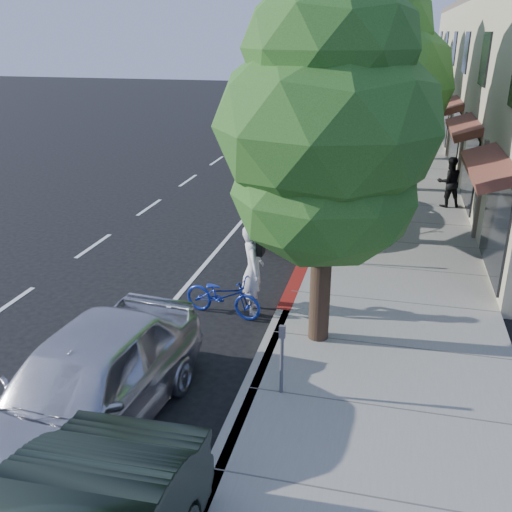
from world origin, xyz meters
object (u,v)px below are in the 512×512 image
(street_tree_0, at_px, (327,131))
(street_tree_5, at_px, (384,56))
(street_tree_2, at_px, (368,68))
(pedestrian, at_px, (449,182))
(silver_suv, at_px, (307,198))
(near_car_a, at_px, (86,385))
(street_tree_3, at_px, (376,64))
(street_tree_1, at_px, (355,88))
(dark_suv_far, at_px, (353,117))
(cyclist, at_px, (253,269))
(white_pickup, at_px, (344,138))
(bicycle, at_px, (223,295))
(street_tree_4, at_px, (380,61))
(dark_sedan, at_px, (291,174))

(street_tree_0, relative_size, street_tree_5, 0.95)
(street_tree_0, relative_size, street_tree_2, 0.90)
(street_tree_0, bearing_deg, pedestrian, 73.01)
(street_tree_5, relative_size, pedestrian, 4.13)
(street_tree_5, xyz_separation_m, pedestrian, (3.08, -19.91, -3.28))
(silver_suv, bearing_deg, near_car_a, -95.49)
(street_tree_3, height_order, pedestrian, street_tree_3)
(street_tree_1, xyz_separation_m, street_tree_2, (0.00, 6.00, 0.18))
(street_tree_2, height_order, dark_suv_far, street_tree_2)
(cyclist, height_order, silver_suv, cyclist)
(street_tree_0, relative_size, silver_suv, 1.11)
(white_pickup, bearing_deg, bicycle, -92.32)
(white_pickup, bearing_deg, pedestrian, -64.70)
(cyclist, height_order, bicycle, cyclist)
(bicycle, bearing_deg, pedestrian, -19.35)
(street_tree_0, xyz_separation_m, bicycle, (-2.19, 0.75, -3.73))
(street_tree_4, relative_size, silver_suv, 1.12)
(dark_suv_far, bearing_deg, silver_suv, -92.85)
(bicycle, bearing_deg, near_car_a, 178.44)
(dark_sedan, height_order, white_pickup, dark_sedan)
(street_tree_1, distance_m, street_tree_3, 12.00)
(street_tree_2, relative_size, dark_sedan, 1.65)
(street_tree_0, relative_size, street_tree_4, 0.99)
(street_tree_5, distance_m, white_pickup, 11.08)
(street_tree_2, relative_size, white_pickup, 1.51)
(white_pickup, xyz_separation_m, dark_suv_far, (-0.10, 7.03, 0.07))
(street_tree_4, bearing_deg, white_pickup, -107.67)
(silver_suv, height_order, white_pickup, silver_suv)
(silver_suv, bearing_deg, white_pickup, 93.11)
(street_tree_5, bearing_deg, bicycle, -94.28)
(street_tree_2, height_order, pedestrian, street_tree_2)
(street_tree_2, bearing_deg, near_car_a, -101.18)
(street_tree_0, relative_size, dark_suv_far, 1.45)
(street_tree_3, bearing_deg, street_tree_1, -90.00)
(street_tree_2, bearing_deg, white_pickup, 100.43)
(street_tree_0, height_order, dark_sedan, street_tree_0)
(street_tree_2, xyz_separation_m, street_tree_5, (-0.00, 18.00, -0.27))
(street_tree_5, distance_m, cyclist, 29.15)
(cyclist, bearing_deg, street_tree_2, -28.87)
(street_tree_3, distance_m, street_tree_5, 12.00)
(street_tree_2, xyz_separation_m, cyclist, (-1.60, -10.92, -3.56))
(street_tree_3, bearing_deg, cyclist, -95.40)
(street_tree_4, relative_size, pedestrian, 3.95)
(street_tree_3, bearing_deg, dark_suv_far, 99.87)
(silver_suv, relative_size, near_car_a, 1.22)
(near_car_a, bearing_deg, cyclist, 77.32)
(street_tree_1, xyz_separation_m, street_tree_5, (0.00, 24.00, -0.09))
(street_tree_1, distance_m, street_tree_4, 18.00)
(street_tree_0, bearing_deg, street_tree_5, 90.00)
(silver_suv, relative_size, pedestrian, 3.54)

